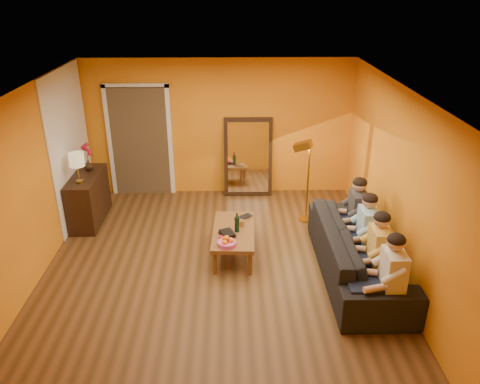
{
  "coord_description": "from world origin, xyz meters",
  "views": [
    {
      "loc": [
        0.22,
        -5.78,
        3.87
      ],
      "look_at": [
        0.35,
        0.5,
        1.0
      ],
      "focal_mm": 35.0,
      "sensor_mm": 36.0,
      "label": 1
    }
  ],
  "objects_px": {
    "floor_lamp": "(308,183)",
    "person_mid_right": "(367,233)",
    "person_far_left": "(392,279)",
    "laptop": "(245,218)",
    "wine_bottle": "(237,222)",
    "coffee_table": "(234,242)",
    "tumbler": "(241,223)",
    "vase": "(89,165)",
    "table_lamp": "(78,168)",
    "person_far_right": "(357,215)",
    "dog": "(349,271)",
    "person_mid_left": "(378,254)",
    "mirror_frame": "(248,157)",
    "sofa": "(358,251)",
    "sideboard": "(89,198)"
  },
  "relations": [
    {
      "from": "person_mid_left",
      "to": "tumbler",
      "type": "xyz_separation_m",
      "value": [
        -1.76,
        1.15,
        -0.14
      ]
    },
    {
      "from": "person_mid_left",
      "to": "person_mid_right",
      "type": "relative_size",
      "value": 1.0
    },
    {
      "from": "tumbler",
      "to": "person_far_left",
      "type": "bearing_deg",
      "value": -43.98
    },
    {
      "from": "person_mid_right",
      "to": "mirror_frame",
      "type": "bearing_deg",
      "value": 120.24
    },
    {
      "from": "floor_lamp",
      "to": "vase",
      "type": "relative_size",
      "value": 8.12
    },
    {
      "from": "laptop",
      "to": "wine_bottle",
      "type": "bearing_deg",
      "value": -143.33
    },
    {
      "from": "sofa",
      "to": "wine_bottle",
      "type": "bearing_deg",
      "value": 72.76
    },
    {
      "from": "mirror_frame",
      "to": "vase",
      "type": "height_order",
      "value": "mirror_frame"
    },
    {
      "from": "person_mid_left",
      "to": "sofa",
      "type": "bearing_deg",
      "value": 106.11
    },
    {
      "from": "dog",
      "to": "table_lamp",
      "type": "bearing_deg",
      "value": 147.3
    },
    {
      "from": "sideboard",
      "to": "person_mid_left",
      "type": "bearing_deg",
      "value": -26.52
    },
    {
      "from": "coffee_table",
      "to": "person_mid_left",
      "type": "height_order",
      "value": "person_mid_left"
    },
    {
      "from": "floor_lamp",
      "to": "mirror_frame",
      "type": "bearing_deg",
      "value": 152.65
    },
    {
      "from": "person_far_right",
      "to": "tumbler",
      "type": "height_order",
      "value": "person_far_right"
    },
    {
      "from": "wine_bottle",
      "to": "vase",
      "type": "height_order",
      "value": "vase"
    },
    {
      "from": "person_far_left",
      "to": "person_far_right",
      "type": "height_order",
      "value": "same"
    },
    {
      "from": "dog",
      "to": "person_mid_left",
      "type": "distance_m",
      "value": 0.45
    },
    {
      "from": "coffee_table",
      "to": "tumbler",
      "type": "xyz_separation_m",
      "value": [
        0.12,
        0.12,
        0.26
      ]
    },
    {
      "from": "table_lamp",
      "to": "vase",
      "type": "height_order",
      "value": "table_lamp"
    },
    {
      "from": "person_mid_right",
      "to": "laptop",
      "type": "height_order",
      "value": "person_mid_right"
    },
    {
      "from": "person_mid_left",
      "to": "person_far_right",
      "type": "relative_size",
      "value": 1.0
    },
    {
      "from": "mirror_frame",
      "to": "person_mid_left",
      "type": "distance_m",
      "value": 3.63
    },
    {
      "from": "dog",
      "to": "person_mid_right",
      "type": "bearing_deg",
      "value": 48.08
    },
    {
      "from": "mirror_frame",
      "to": "person_far_left",
      "type": "height_order",
      "value": "mirror_frame"
    },
    {
      "from": "mirror_frame",
      "to": "person_mid_right",
      "type": "height_order",
      "value": "mirror_frame"
    },
    {
      "from": "person_far_right",
      "to": "coffee_table",
      "type": "bearing_deg",
      "value": -177.78
    },
    {
      "from": "person_far_left",
      "to": "laptop",
      "type": "xyz_separation_m",
      "value": [
        -1.7,
        1.93,
        -0.18
      ]
    },
    {
      "from": "mirror_frame",
      "to": "coffee_table",
      "type": "relative_size",
      "value": 1.25
    },
    {
      "from": "laptop",
      "to": "vase",
      "type": "relative_size",
      "value": 1.67
    },
    {
      "from": "table_lamp",
      "to": "wine_bottle",
      "type": "bearing_deg",
      "value": -19.57
    },
    {
      "from": "sideboard",
      "to": "person_mid_left",
      "type": "xyz_separation_m",
      "value": [
        4.37,
        -2.18,
        0.18
      ]
    },
    {
      "from": "floor_lamp",
      "to": "person_mid_right",
      "type": "xyz_separation_m",
      "value": [
        0.61,
        -1.55,
        -0.11
      ]
    },
    {
      "from": "person_far_right",
      "to": "person_mid_right",
      "type": "bearing_deg",
      "value": -90.0
    },
    {
      "from": "person_mid_right",
      "to": "person_far_left",
      "type": "bearing_deg",
      "value": -90.0
    },
    {
      "from": "mirror_frame",
      "to": "tumbler",
      "type": "relative_size",
      "value": 14.65
    },
    {
      "from": "coffee_table",
      "to": "table_lamp",
      "type": "bearing_deg",
      "value": 163.48
    },
    {
      "from": "person_mid_right",
      "to": "floor_lamp",
      "type": "bearing_deg",
      "value": 111.41
    },
    {
      "from": "laptop",
      "to": "sofa",
      "type": "bearing_deg",
      "value": -65.91
    },
    {
      "from": "coffee_table",
      "to": "dog",
      "type": "xyz_separation_m",
      "value": [
        1.52,
        -1.0,
        0.12
      ]
    },
    {
      "from": "table_lamp",
      "to": "person_mid_right",
      "type": "relative_size",
      "value": 0.42
    },
    {
      "from": "vase",
      "to": "sofa",
      "type": "bearing_deg",
      "value": -25.04
    },
    {
      "from": "person_far_right",
      "to": "person_far_left",
      "type": "bearing_deg",
      "value": -90.0
    },
    {
      "from": "coffee_table",
      "to": "person_mid_left",
      "type": "distance_m",
      "value": 2.18
    },
    {
      "from": "person_far_right",
      "to": "laptop",
      "type": "bearing_deg",
      "value": 170.74
    },
    {
      "from": "sofa",
      "to": "person_mid_left",
      "type": "xyz_separation_m",
      "value": [
        0.13,
        -0.45,
        0.24
      ]
    },
    {
      "from": "mirror_frame",
      "to": "dog",
      "type": "relative_size",
      "value": 2.28
    },
    {
      "from": "person_far_left",
      "to": "mirror_frame",
      "type": "bearing_deg",
      "value": 112.52
    },
    {
      "from": "table_lamp",
      "to": "sofa",
      "type": "bearing_deg",
      "value": -18.64
    },
    {
      "from": "person_mid_left",
      "to": "laptop",
      "type": "xyz_separation_m",
      "value": [
        -1.7,
        1.38,
        -0.18
      ]
    },
    {
      "from": "sofa",
      "to": "person_mid_left",
      "type": "height_order",
      "value": "person_mid_left"
    }
  ]
}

